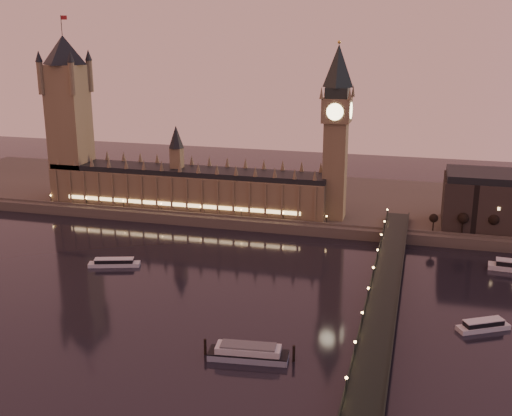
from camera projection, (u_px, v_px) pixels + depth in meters
The scene contains 12 objects.
ground at pixel (175, 297), 290.36m from camera, with size 700.00×700.00×0.00m, color black.
far_embankment at pixel (307, 201), 435.25m from camera, with size 560.00×130.00×6.00m, color #423D35.
palace_of_westminster at pixel (186, 183), 406.51m from camera, with size 180.00×26.62×52.00m.
victoria_tower at pixel (68, 109), 413.94m from camera, with size 31.68×31.68×118.00m.
big_ben at pixel (336, 122), 371.50m from camera, with size 17.68×17.68×104.00m.
westminster_bridge at pixel (381, 308), 266.20m from camera, with size 13.20×260.00×15.30m.
bare_tree_0 at pixel (432, 217), 360.08m from camera, with size 5.54×5.54×11.27m.
bare_tree_1 at pixel (464, 219), 355.82m from camera, with size 5.54×5.54×11.27m.
bare_tree_2 at pixel (497, 222), 351.57m from camera, with size 5.54×5.54×11.27m.
cruise_boat_a at pixel (114, 263), 326.66m from camera, with size 26.43×12.90×4.15m.
cruise_boat_c at pixel (483, 325), 258.88m from camera, with size 21.97×15.80×4.37m.
moored_barge at pixel (248, 353), 236.07m from camera, with size 34.04×11.43×6.27m.
Camera 1 is at (104.12, -249.22, 119.67)m, focal length 45.00 mm.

